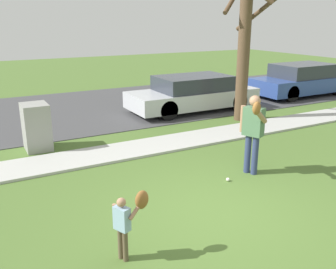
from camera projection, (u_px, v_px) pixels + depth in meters
name	position (u px, v px, depth m)	size (l,w,h in m)	color
ground_plane	(135.00, 152.00, 9.30)	(48.00, 48.00, 0.00)	#4C6B2D
sidewalk_strip	(133.00, 149.00, 9.37)	(36.00, 1.20, 0.06)	#B2B2AD
road_surface	(78.00, 109.00, 13.57)	(36.00, 6.80, 0.02)	#424244
person_adult	(253.00, 127.00, 7.67)	(0.63, 0.79, 1.68)	navy
person_child	(128.00, 216.00, 4.99)	(0.51, 0.31, 0.98)	brown
baseball	(228.00, 180.00, 7.60)	(0.07, 0.07, 0.07)	white
utility_cabinet	(36.00, 127.00, 9.31)	(0.61, 0.74, 1.17)	gray
street_tree_near	(245.00, 35.00, 11.46)	(1.85, 1.88, 5.05)	brown
parked_sedan_silver	(193.00, 93.00, 13.27)	(4.60, 1.80, 1.23)	silver
parked_wagon_blue	(302.00, 80.00, 15.89)	(4.50, 1.80, 1.33)	#2D478C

